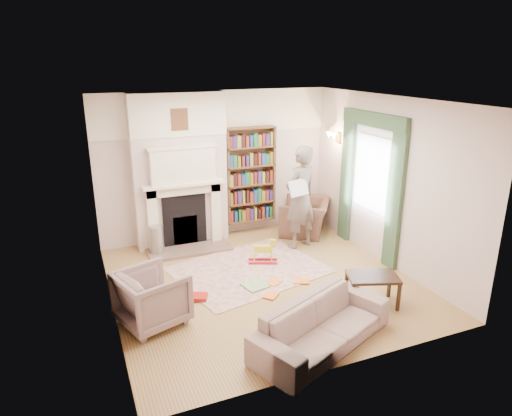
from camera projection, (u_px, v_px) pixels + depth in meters
name	position (u px, v px, depth m)	size (l,w,h in m)	color
floor	(262.00, 282.00, 7.19)	(4.50, 4.50, 0.00)	brown
ceiling	(263.00, 100.00, 6.31)	(4.50, 4.50, 0.00)	white
wall_back	(216.00, 165.00, 8.72)	(4.50, 4.50, 0.00)	beige
wall_front	(347.00, 254.00, 4.77)	(4.50, 4.50, 0.00)	beige
wall_left	(104.00, 216.00, 5.93)	(4.50, 4.50, 0.00)	beige
wall_right	(387.00, 182.00, 7.56)	(4.50, 4.50, 0.00)	beige
fireplace	(180.00, 172.00, 8.28)	(1.70, 0.58, 2.80)	beige
bookcase	(250.00, 175.00, 8.91)	(1.00, 0.24, 1.85)	brown
window	(372.00, 174.00, 7.89)	(0.02, 0.90, 1.30)	silver
curtain_left	(395.00, 199.00, 7.35)	(0.07, 0.32, 2.40)	#2D472E
curtain_right	(347.00, 178.00, 8.57)	(0.07, 0.32, 2.40)	#2D472E
pelmet	(374.00, 120.00, 7.59)	(0.09, 1.70, 0.24)	#2D472E
wall_sconce	(330.00, 139.00, 8.64)	(0.20, 0.24, 0.24)	gold
rug	(249.00, 270.00, 7.58)	(2.34, 1.80, 0.01)	beige
armchair_reading	(305.00, 216.00, 9.12)	(1.03, 0.90, 0.67)	#472925
armchair_left	(152.00, 298.00, 5.97)	(0.79, 0.82, 0.74)	gray
sofa	(322.00, 325.00, 5.53)	(1.93, 0.76, 0.56)	gray
man_reading	(300.00, 198.00, 8.24)	(0.70, 0.46, 1.91)	#63574F
newspaper	(298.00, 188.00, 7.93)	(0.42, 0.02, 0.29)	silver
coffee_table	(372.00, 290.00, 6.47)	(0.70, 0.45, 0.45)	black
paraffin_heater	(157.00, 241.00, 8.09)	(0.24, 0.24, 0.55)	#9B9DA2
rocking_horse	(263.00, 251.00, 7.78)	(0.49, 0.20, 0.43)	gold
board_game	(255.00, 285.00, 7.02)	(0.34, 0.34, 0.03)	#E0E551
game_box_lid	(196.00, 297.00, 6.66)	(0.32, 0.21, 0.05)	#A11612
comic_annuals	(283.00, 286.00, 7.01)	(0.92, 0.63, 0.02)	red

